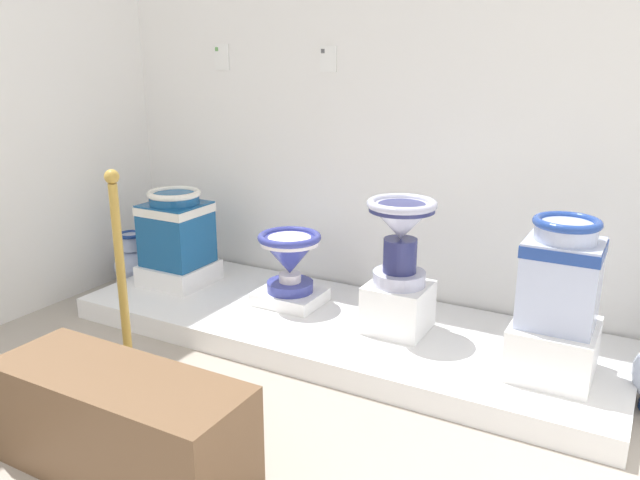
{
  "coord_description": "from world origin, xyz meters",
  "views": [
    {
      "loc": [
        3.16,
        -0.25,
        1.48
      ],
      "look_at": [
        1.64,
        2.52,
        0.54
      ],
      "focal_mm": 35.49,
      "sensor_mm": 36.0,
      "label": 1
    }
  ],
  "objects_px": {
    "info_placard_second": "(328,59)",
    "decorative_vase_companion": "(133,263)",
    "plinth_block_leftmost": "(553,349)",
    "antique_toilet_squat_floral": "(401,230)",
    "plinth_block_broad_patterned": "(179,273)",
    "antique_toilet_broad_patterned": "(176,225)",
    "info_placard_first": "(222,57)",
    "plinth_block_squat_floral": "(398,307)",
    "museum_bench": "(121,425)",
    "antique_toilet_leftmost": "(562,270)",
    "stanchion_post_near_left": "(125,321)",
    "antique_toilet_tall_cobalt": "(290,255)",
    "plinth_block_tall_cobalt": "(290,297)"
  },
  "relations": [
    {
      "from": "info_placard_second",
      "to": "decorative_vase_companion",
      "type": "bearing_deg",
      "value": -160.58
    },
    {
      "from": "plinth_block_leftmost",
      "to": "antique_toilet_squat_floral",
      "type": "bearing_deg",
      "value": 172.66
    },
    {
      "from": "plinth_block_broad_patterned",
      "to": "antique_toilet_squat_floral",
      "type": "height_order",
      "value": "antique_toilet_squat_floral"
    },
    {
      "from": "antique_toilet_broad_patterned",
      "to": "info_placard_first",
      "type": "relative_size",
      "value": 2.9
    },
    {
      "from": "plinth_block_broad_patterned",
      "to": "plinth_block_squat_floral",
      "type": "bearing_deg",
      "value": 0.08
    },
    {
      "from": "info_placard_first",
      "to": "museum_bench",
      "type": "distance_m",
      "value": 2.43
    },
    {
      "from": "antique_toilet_broad_patterned",
      "to": "antique_toilet_squat_floral",
      "type": "xyz_separation_m",
      "value": [
        1.44,
        0.0,
        0.17
      ]
    },
    {
      "from": "antique_toilet_squat_floral",
      "to": "antique_toilet_leftmost",
      "type": "bearing_deg",
      "value": -7.34
    },
    {
      "from": "antique_toilet_broad_patterned",
      "to": "plinth_block_squat_floral",
      "type": "relative_size",
      "value": 1.51
    },
    {
      "from": "plinth_block_leftmost",
      "to": "decorative_vase_companion",
      "type": "bearing_deg",
      "value": 176.88
    },
    {
      "from": "plinth_block_squat_floral",
      "to": "stanchion_post_near_left",
      "type": "bearing_deg",
      "value": -136.6
    },
    {
      "from": "antique_toilet_squat_floral",
      "to": "plinth_block_leftmost",
      "type": "relative_size",
      "value": 1.14
    },
    {
      "from": "plinth_block_broad_patterned",
      "to": "antique_toilet_squat_floral",
      "type": "distance_m",
      "value": 1.51
    },
    {
      "from": "plinth_block_squat_floral",
      "to": "info_placard_second",
      "type": "xyz_separation_m",
      "value": [
        -0.66,
        0.47,
        1.2
      ]
    },
    {
      "from": "antique_toilet_tall_cobalt",
      "to": "info_placard_second",
      "type": "xyz_separation_m",
      "value": [
        0.0,
        0.43,
        1.04
      ]
    },
    {
      "from": "decorative_vase_companion",
      "to": "stanchion_post_near_left",
      "type": "relative_size",
      "value": 0.36
    },
    {
      "from": "plinth_block_leftmost",
      "to": "museum_bench",
      "type": "relative_size",
      "value": 0.39
    },
    {
      "from": "plinth_block_squat_floral",
      "to": "stanchion_post_near_left",
      "type": "height_order",
      "value": "stanchion_post_near_left"
    },
    {
      "from": "plinth_block_tall_cobalt",
      "to": "antique_toilet_tall_cobalt",
      "type": "xyz_separation_m",
      "value": [
        -0.0,
        -0.0,
        0.25
      ]
    },
    {
      "from": "antique_toilet_broad_patterned",
      "to": "plinth_block_leftmost",
      "type": "height_order",
      "value": "antique_toilet_broad_patterned"
    },
    {
      "from": "plinth_block_broad_patterned",
      "to": "antique_toilet_tall_cobalt",
      "type": "xyz_separation_m",
      "value": [
        0.77,
        0.04,
        0.22
      ]
    },
    {
      "from": "plinth_block_tall_cobalt",
      "to": "plinth_block_squat_floral",
      "type": "bearing_deg",
      "value": -3.46
    },
    {
      "from": "stanchion_post_near_left",
      "to": "plinth_block_squat_floral",
      "type": "bearing_deg",
      "value": 43.4
    },
    {
      "from": "antique_toilet_broad_patterned",
      "to": "plinth_block_squat_floral",
      "type": "bearing_deg",
      "value": 0.08
    },
    {
      "from": "plinth_block_broad_patterned",
      "to": "info_placard_second",
      "type": "distance_m",
      "value": 1.56
    },
    {
      "from": "antique_toilet_broad_patterned",
      "to": "decorative_vase_companion",
      "type": "bearing_deg",
      "value": 173.82
    },
    {
      "from": "plinth_block_tall_cobalt",
      "to": "decorative_vase_companion",
      "type": "xyz_separation_m",
      "value": [
        -1.21,
        0.01,
        0.0
      ]
    },
    {
      "from": "plinth_block_leftmost",
      "to": "info_placard_first",
      "type": "bearing_deg",
      "value": 165.25
    },
    {
      "from": "antique_toilet_broad_patterned",
      "to": "museum_bench",
      "type": "xyz_separation_m",
      "value": [
        0.95,
        -1.4,
        -0.28
      ]
    },
    {
      "from": "plinth_block_broad_patterned",
      "to": "antique_toilet_leftmost",
      "type": "xyz_separation_m",
      "value": [
        2.2,
        -0.1,
        0.42
      ]
    },
    {
      "from": "antique_toilet_tall_cobalt",
      "to": "plinth_block_leftmost",
      "type": "bearing_deg",
      "value": -5.54
    },
    {
      "from": "plinth_block_broad_patterned",
      "to": "plinth_block_leftmost",
      "type": "relative_size",
      "value": 1.01
    },
    {
      "from": "plinth_block_broad_patterned",
      "to": "plinth_block_squat_floral",
      "type": "distance_m",
      "value": 1.44
    },
    {
      "from": "info_placard_first",
      "to": "antique_toilet_tall_cobalt",
      "type": "bearing_deg",
      "value": -30.28
    },
    {
      "from": "antique_toilet_broad_patterned",
      "to": "antique_toilet_leftmost",
      "type": "bearing_deg",
      "value": -2.51
    },
    {
      "from": "plinth_block_broad_patterned",
      "to": "museum_bench",
      "type": "height_order",
      "value": "museum_bench"
    },
    {
      "from": "plinth_block_tall_cobalt",
      "to": "plinth_block_leftmost",
      "type": "xyz_separation_m",
      "value": [
        1.43,
        -0.14,
        0.08
      ]
    },
    {
      "from": "plinth_block_squat_floral",
      "to": "antique_toilet_leftmost",
      "type": "xyz_separation_m",
      "value": [
        0.77,
        -0.1,
        0.36
      ]
    },
    {
      "from": "antique_toilet_leftmost",
      "to": "antique_toilet_squat_floral",
      "type": "bearing_deg",
      "value": 172.66
    },
    {
      "from": "antique_toilet_tall_cobalt",
      "to": "plinth_block_squat_floral",
      "type": "height_order",
      "value": "antique_toilet_tall_cobalt"
    },
    {
      "from": "antique_toilet_squat_floral",
      "to": "info_placard_first",
      "type": "distance_m",
      "value": 1.69
    },
    {
      "from": "plinth_block_squat_floral",
      "to": "info_placard_first",
      "type": "bearing_deg",
      "value": 161.4
    },
    {
      "from": "antique_toilet_broad_patterned",
      "to": "info_placard_first",
      "type": "distance_m",
      "value": 1.08
    },
    {
      "from": "plinth_block_tall_cobalt",
      "to": "decorative_vase_companion",
      "type": "bearing_deg",
      "value": 179.76
    },
    {
      "from": "info_placard_first",
      "to": "decorative_vase_companion",
      "type": "distance_m",
      "value": 1.44
    },
    {
      "from": "antique_toilet_tall_cobalt",
      "to": "antique_toilet_squat_floral",
      "type": "relative_size",
      "value": 0.81
    },
    {
      "from": "plinth_block_leftmost",
      "to": "decorative_vase_companion",
      "type": "xyz_separation_m",
      "value": [
        -2.64,
        0.14,
        -0.08
      ]
    },
    {
      "from": "plinth_block_squat_floral",
      "to": "antique_toilet_squat_floral",
      "type": "relative_size",
      "value": 0.7
    },
    {
      "from": "antique_toilet_tall_cobalt",
      "to": "museum_bench",
      "type": "bearing_deg",
      "value": -82.97
    },
    {
      "from": "plinth_block_broad_patterned",
      "to": "plinth_block_tall_cobalt",
      "type": "xyz_separation_m",
      "value": [
        0.77,
        0.04,
        -0.02
      ]
    }
  ]
}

